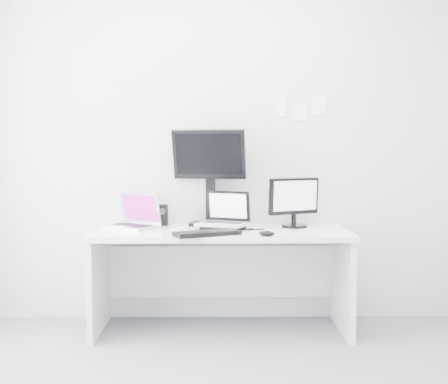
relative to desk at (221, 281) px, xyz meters
The scene contains 12 objects.
back_wall 1.05m from the desk, 90.00° to the left, with size 3.60×3.60×0.00m, color silver.
desk is the anchor object (origin of this frame).
macbook 0.83m from the desk, behind, with size 0.36×0.27×0.27m, color silver.
speaker 0.67m from the desk, 150.04° to the left, with size 0.08×0.08×0.16m, color black.
dell_laptop 0.50m from the desk, 73.40° to the left, with size 0.33×0.26×0.28m, color silver.
rear_monitor 0.78m from the desk, 108.71° to the left, with size 0.54×0.20×0.74m, color black.
samsung_monitor 0.78m from the desk, 13.80° to the left, with size 0.41×0.19×0.37m, color black.
keyboard 0.48m from the desk, 109.40° to the right, with size 0.44×0.16×0.03m, color black.
mouse 0.57m from the desk, 46.27° to the right, with size 0.11×0.07×0.03m, color black.
wall_note_0 1.38m from the desk, 37.40° to the left, with size 0.10×0.00×0.14m, color white.
wall_note_1 1.40m from the desk, 29.83° to the left, with size 0.09×0.00×0.13m, color white.
wall_note_2 1.51m from the desk, 24.64° to the left, with size 0.10×0.00×0.14m, color white.
Camera 1 is at (-0.02, -2.75, 1.28)m, focal length 45.71 mm.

